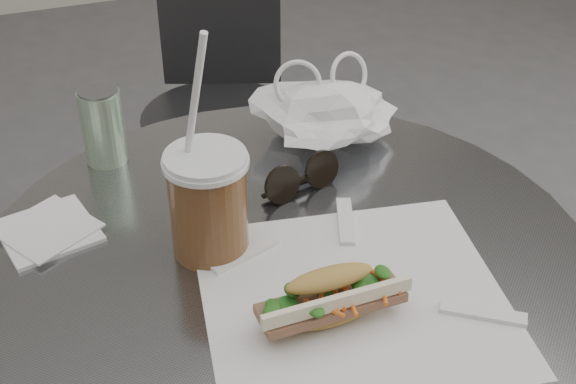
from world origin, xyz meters
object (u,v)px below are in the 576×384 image
object	(u,v)px
chair_far	(223,155)
banh_mi	(330,298)
iced_coffee	(208,202)
sunglasses	(301,179)
drink_can	(103,126)

from	to	relation	value
chair_far	banh_mi	bearing A→B (deg)	100.39
banh_mi	iced_coffee	world-z (taller)	iced_coffee
iced_coffee	sunglasses	distance (m)	0.17
banh_mi	chair_far	bearing A→B (deg)	79.58
banh_mi	iced_coffee	size ratio (longest dim) A/B	0.69
chair_far	banh_mi	distance (m)	1.14
iced_coffee	drink_can	xyz separation A→B (m)	(-0.08, 0.25, -0.01)
chair_far	iced_coffee	xyz separation A→B (m)	(-0.25, -0.86, 0.50)
iced_coffee	drink_can	bearing A→B (deg)	108.88
chair_far	iced_coffee	size ratio (longest dim) A/B	2.36
chair_far	iced_coffee	bearing A→B (deg)	93.21
banh_mi	iced_coffee	xyz separation A→B (m)	(-0.09, 0.17, 0.04)
chair_far	drink_can	xyz separation A→B (m)	(-0.33, -0.61, 0.49)
iced_coffee	banh_mi	bearing A→B (deg)	-62.56
iced_coffee	sunglasses	size ratio (longest dim) A/B	2.47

